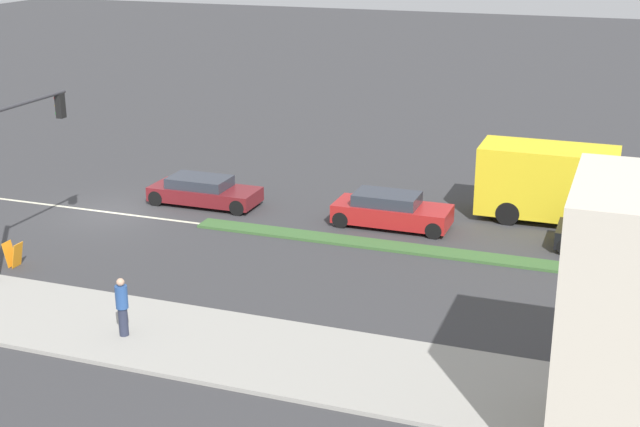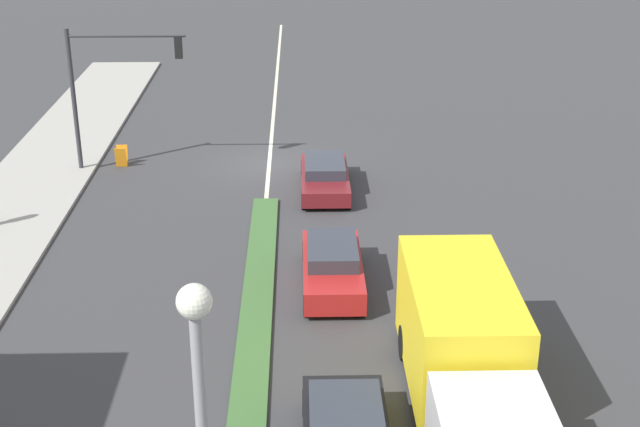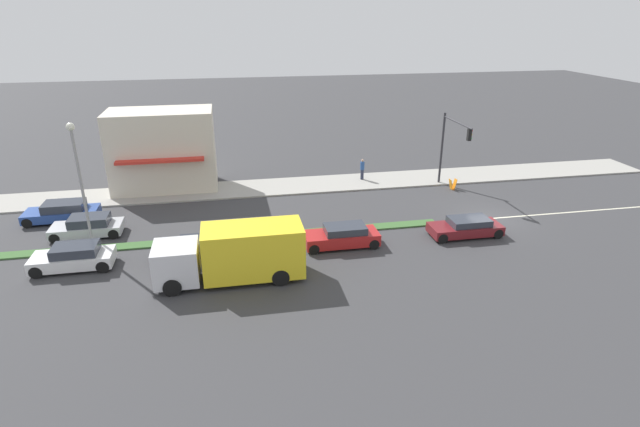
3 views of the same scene
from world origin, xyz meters
TOP-DOWN VIEW (x-y plane):
  - ground_plane at (0.00, 18.00)m, footprint 160.00×160.00m
  - sidewalk_right at (9.00, 18.50)m, footprint 4.00×73.00m
  - lane_marking_center at (0.00, 0.00)m, footprint 0.16×60.00m
  - traffic_signal_main at (6.12, 0.51)m, footprint 4.59×0.34m
  - pedestrian at (9.43, 6.41)m, footprint 0.34×0.34m
  - warning_aframe_sign at (6.00, 0.05)m, footprint 0.45×0.53m
  - delivery_truck at (-5.00, 17.05)m, footprint 2.44×7.50m
  - sedan_maroon at (-2.20, 2.95)m, footprint 1.79×4.42m
  - hatchback_red at (-2.20, 10.80)m, footprint 1.76×4.36m
  - suv_black at (-2.20, 19.04)m, footprint 1.86×4.42m

SIDE VIEW (x-z plane):
  - ground_plane at x=0.00m, z-range 0.00..0.00m
  - lane_marking_center at x=0.00m, z-range 0.00..0.01m
  - sidewalk_right at x=9.00m, z-range 0.00..0.12m
  - warning_aframe_sign at x=6.00m, z-range 0.01..0.84m
  - sedan_maroon at x=-2.20m, z-range -0.01..1.13m
  - suv_black at x=-2.20m, z-range -0.01..1.18m
  - hatchback_red at x=-2.20m, z-range -0.02..1.27m
  - pedestrian at x=9.43m, z-range 0.16..1.86m
  - delivery_truck at x=-5.00m, z-range 0.03..2.90m
  - traffic_signal_main at x=6.12m, z-range 1.10..6.70m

